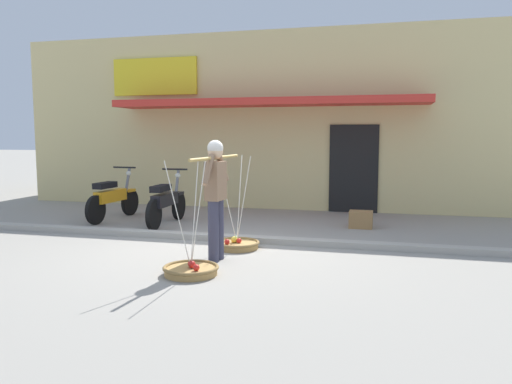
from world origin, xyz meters
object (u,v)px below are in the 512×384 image
motorcycle_nearest_shop (112,198)px  motorcycle_second_in_row (166,202)px  fruit_vendor (216,192)px  fruit_basket_right_side (191,269)px  wooden_crate (361,219)px  fruit_basket_left_side (237,244)px

motorcycle_nearest_shop → motorcycle_second_in_row: size_ratio=1.00×
fruit_vendor → motorcycle_nearest_shop: (-3.21, 2.71, -0.52)m
fruit_basket_right_side → motorcycle_nearest_shop: fruit_basket_right_side is taller
fruit_vendor → wooden_crate: (1.86, 3.07, -0.82)m
fruit_basket_right_side → fruit_vendor: bearing=85.1°
motorcycle_nearest_shop → motorcycle_second_in_row: bearing=-11.6°
fruit_vendor → fruit_basket_left_side: 1.20m
fruit_vendor → wooden_crate: size_ratio=3.85×
motorcycle_second_in_row → wooden_crate: motorcycle_second_in_row is taller
fruit_basket_left_side → motorcycle_nearest_shop: fruit_basket_left_side is taller
motorcycle_second_in_row → motorcycle_nearest_shop: bearing=168.4°
fruit_vendor → wooden_crate: bearing=58.8°
fruit_vendor → wooden_crate: 3.68m
motorcycle_nearest_shop → fruit_basket_right_side: bearing=-48.0°
motorcycle_second_in_row → fruit_basket_right_side: bearing=-60.7°
fruit_basket_left_side → motorcycle_second_in_row: fruit_basket_left_side is taller
fruit_vendor → fruit_basket_right_side: (-0.07, -0.79, -0.90)m
fruit_basket_left_side → wooden_crate: size_ratio=3.30×
fruit_basket_right_side → motorcycle_nearest_shop: bearing=132.0°
motorcycle_nearest_shop → wooden_crate: size_ratio=4.14×
fruit_vendor → fruit_basket_right_side: bearing=-94.9°
fruit_vendor → motorcycle_nearest_shop: size_ratio=0.93×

